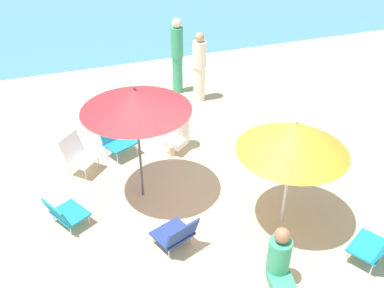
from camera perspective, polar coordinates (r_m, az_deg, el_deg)
name	(u,v)px	position (r m, az deg, el deg)	size (l,w,h in m)	color
ground_plane	(246,227)	(6.67, 7.09, -10.87)	(40.00, 40.00, 0.00)	#CCB789
umbrella_orange	(294,137)	(5.94, 13.30, 0.90)	(1.55, 1.55, 1.81)	silver
umbrella_red	(136,100)	(6.28, -7.46, 5.79)	(1.64, 1.64, 1.98)	#4C4C51
beach_chair_a	(117,137)	(8.10, -9.92, 0.96)	(0.72, 0.71, 0.69)	teal
beach_chair_b	(78,153)	(7.78, -14.88, -1.22)	(0.72, 0.72, 0.68)	white
beach_chair_c	(377,246)	(6.39, 23.27, -12.22)	(0.73, 0.71, 0.62)	teal
beach_chair_d	(64,213)	(6.73, -16.51, -8.72)	(0.68, 0.69, 0.52)	teal
beach_chair_e	(177,234)	(6.13, -2.03, -11.74)	(0.66, 0.67, 0.56)	navy
person_a	(280,261)	(5.66, 11.53, -14.87)	(0.36, 0.54, 0.94)	#389970
person_b	(180,129)	(8.10, -1.64, 1.97)	(0.55, 0.52, 0.88)	silver
person_c	(199,67)	(9.77, 0.99, 10.11)	(0.31, 0.31, 1.59)	silver
person_d	(177,55)	(10.11, -1.96, 11.63)	(0.28, 0.28, 1.78)	#389970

